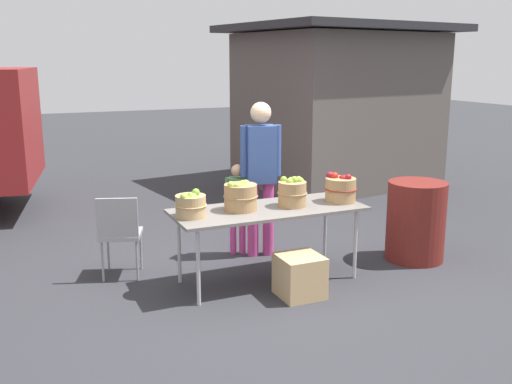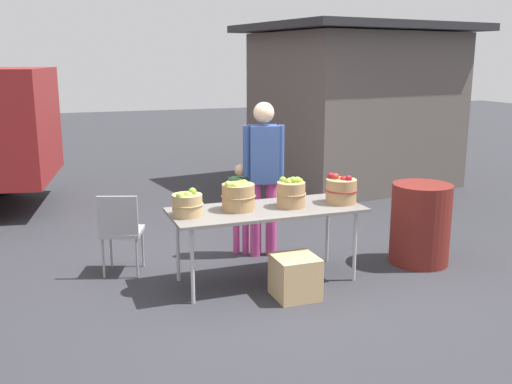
% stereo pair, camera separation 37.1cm
% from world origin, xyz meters
% --- Properties ---
extents(ground_plane, '(40.00, 40.00, 0.00)m').
position_xyz_m(ground_plane, '(0.00, 0.00, 0.00)').
color(ground_plane, '#2D2D33').
extents(market_table, '(1.90, 0.76, 0.75)m').
position_xyz_m(market_table, '(0.00, 0.00, 0.71)').
color(market_table, slate).
rests_on(market_table, ground).
extents(apple_basket_green_0, '(0.30, 0.30, 0.26)m').
position_xyz_m(apple_basket_green_0, '(-0.79, -0.00, 0.87)').
color(apple_basket_green_0, tan).
rests_on(apple_basket_green_0, market_table).
extents(apple_basket_green_1, '(0.34, 0.34, 0.30)m').
position_xyz_m(apple_basket_green_1, '(-0.28, 0.04, 0.89)').
color(apple_basket_green_1, '#A87F51').
rests_on(apple_basket_green_1, market_table).
extents(apple_basket_green_2, '(0.30, 0.30, 0.30)m').
position_xyz_m(apple_basket_green_2, '(0.25, -0.02, 0.89)').
color(apple_basket_green_2, '#A87F51').
rests_on(apple_basket_green_2, market_table).
extents(apple_basket_red_0, '(0.33, 0.33, 0.30)m').
position_xyz_m(apple_basket_red_0, '(0.79, -0.05, 0.88)').
color(apple_basket_red_0, '#A87F51').
rests_on(apple_basket_red_0, market_table).
extents(vendor_adult, '(0.45, 0.29, 1.73)m').
position_xyz_m(vendor_adult, '(0.25, 0.74, 1.02)').
color(vendor_adult, '#CC3F8C').
rests_on(vendor_adult, ground).
extents(child_customer, '(0.26, 0.20, 1.04)m').
position_xyz_m(child_customer, '(0.03, 0.89, 0.61)').
color(child_customer, '#CC3F8C').
rests_on(child_customer, ground).
extents(food_kiosk, '(3.91, 3.41, 2.74)m').
position_xyz_m(food_kiosk, '(3.14, 3.85, 1.38)').
color(food_kiosk, '#59514C').
rests_on(food_kiosk, ground).
extents(folding_chair, '(0.51, 0.51, 0.86)m').
position_xyz_m(folding_chair, '(-1.33, 0.66, 0.51)').
color(folding_chair, '#99999E').
rests_on(folding_chair, ground).
extents(trash_barrel, '(0.64, 0.64, 0.88)m').
position_xyz_m(trash_barrel, '(1.76, -0.08, 0.44)').
color(trash_barrel, maroon).
rests_on(trash_barrel, ground).
extents(produce_crate, '(0.40, 0.40, 0.40)m').
position_xyz_m(produce_crate, '(0.10, -0.48, 0.20)').
color(produce_crate, tan).
rests_on(produce_crate, ground).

